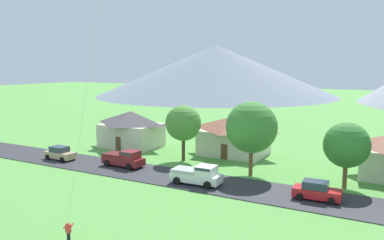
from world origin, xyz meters
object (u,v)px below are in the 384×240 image
(pickup_truck_white_west_side, at_px, (197,175))
(pickup_truck_maroon_east_side, at_px, (124,158))
(house_leftmost, at_px, (234,135))
(tree_right_of_center, at_px, (183,123))
(tree_near_left, at_px, (347,145))
(house_right_center, at_px, (131,128))
(tree_near_right, at_px, (251,127))
(parked_car_red_mid_east, at_px, (317,191))
(parked_car_tan_mid_west, at_px, (60,153))

(pickup_truck_white_west_side, height_order, pickup_truck_maroon_east_side, same)
(house_leftmost, height_order, pickup_truck_white_west_side, house_leftmost)
(house_leftmost, height_order, pickup_truck_maroon_east_side, house_leftmost)
(tree_right_of_center, bearing_deg, pickup_truck_white_west_side, -52.12)
(pickup_truck_maroon_east_side, bearing_deg, tree_near_left, 9.69)
(pickup_truck_maroon_east_side, bearing_deg, house_right_center, 123.09)
(pickup_truck_maroon_east_side, bearing_deg, tree_near_right, 15.11)
(house_right_center, bearing_deg, tree_right_of_center, -18.14)
(tree_right_of_center, bearing_deg, tree_near_right, -12.56)
(tree_right_of_center, height_order, parked_car_red_mid_east, tree_right_of_center)
(house_right_center, relative_size, tree_right_of_center, 1.23)
(tree_near_right, xyz_separation_m, parked_car_red_mid_east, (7.99, -4.72, -4.53))
(house_leftmost, relative_size, tree_near_right, 1.10)
(parked_car_red_mid_east, bearing_deg, house_right_center, 159.96)
(tree_near_left, relative_size, pickup_truck_white_west_side, 1.25)
(house_leftmost, xyz_separation_m, parked_car_red_mid_east, (13.51, -13.32, -1.87))
(tree_near_left, distance_m, pickup_truck_white_west_side, 15.04)
(pickup_truck_maroon_east_side, bearing_deg, parked_car_red_mid_east, -2.04)
(house_leftmost, relative_size, pickup_truck_maroon_east_side, 1.73)
(tree_near_left, bearing_deg, pickup_truck_maroon_east_side, -170.31)
(tree_near_left, relative_size, parked_car_tan_mid_west, 1.56)
(tree_near_right, bearing_deg, tree_right_of_center, 167.44)
(tree_near_left, relative_size, parked_car_red_mid_east, 1.55)
(tree_near_right, bearing_deg, pickup_truck_maroon_east_side, -164.89)
(parked_car_tan_mid_west, bearing_deg, tree_near_right, 11.99)
(pickup_truck_white_west_side, bearing_deg, pickup_truck_maroon_east_side, 169.99)
(parked_car_red_mid_east, distance_m, pickup_truck_white_west_side, 11.64)
(tree_right_of_center, bearing_deg, house_right_center, 161.86)
(house_right_center, bearing_deg, tree_near_left, -10.33)
(parked_car_red_mid_east, distance_m, pickup_truck_maroon_east_side, 22.54)
(parked_car_tan_mid_west, xyz_separation_m, pickup_truck_white_west_side, (20.41, -0.76, 0.19))
(tree_right_of_center, xyz_separation_m, parked_car_tan_mid_west, (-14.15, -7.29, -3.99))
(tree_near_right, height_order, pickup_truck_white_west_side, tree_near_right)
(tree_near_right, xyz_separation_m, pickup_truck_white_west_side, (-3.59, -5.85, -4.34))
(tree_right_of_center, relative_size, pickup_truck_maroon_east_side, 1.36)
(parked_car_tan_mid_west, xyz_separation_m, pickup_truck_maroon_east_side, (9.47, 1.17, 0.19))
(tree_near_left, bearing_deg, house_leftmost, 151.30)
(parked_car_red_mid_east, xyz_separation_m, pickup_truck_white_west_side, (-11.59, -1.13, 0.19))
(tree_near_right, height_order, pickup_truck_maroon_east_side, tree_near_right)
(tree_near_left, bearing_deg, parked_car_tan_mid_west, -171.04)
(house_right_center, relative_size, tree_near_right, 1.07)
(house_leftmost, bearing_deg, tree_right_of_center, -124.14)
(tree_right_of_center, xyz_separation_m, parked_car_red_mid_east, (17.85, -6.92, -3.99))
(parked_car_red_mid_east, bearing_deg, pickup_truck_white_west_side, -174.43)
(pickup_truck_maroon_east_side, bearing_deg, house_leftmost, 54.24)
(house_right_center, bearing_deg, tree_near_right, -15.55)
(tree_near_left, relative_size, pickup_truck_maroon_east_side, 1.26)
(house_right_center, distance_m, parked_car_tan_mid_west, 11.50)
(house_leftmost, bearing_deg, tree_near_right, -57.28)
(parked_car_tan_mid_west, bearing_deg, tree_near_left, 8.96)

